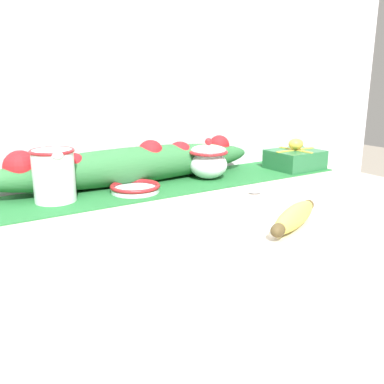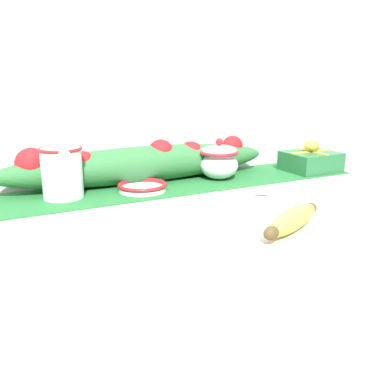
% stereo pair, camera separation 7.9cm
% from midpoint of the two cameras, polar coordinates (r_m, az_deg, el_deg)
% --- Properties ---
extents(countertop, '(1.28, 0.64, 0.88)m').
position_cam_midpoint_polar(countertop, '(1.14, -3.19, -23.98)').
color(countertop, beige).
rests_on(countertop, ground_plane).
extents(back_wall, '(2.08, 0.04, 2.40)m').
position_cam_midpoint_polar(back_wall, '(1.20, -12.09, 16.71)').
color(back_wall, silver).
rests_on(back_wall, ground_plane).
extents(table_runner, '(1.18, 0.22, 0.00)m').
position_cam_midpoint_polar(table_runner, '(1.10, -8.68, 0.42)').
color(table_runner, '#236B33').
rests_on(table_runner, countertop).
extents(cream_pitcher, '(0.10, 0.12, 0.12)m').
position_cam_midpoint_polar(cream_pitcher, '(1.03, -20.09, 2.30)').
color(cream_pitcher, white).
rests_on(cream_pitcher, countertop).
extents(sugar_bowl, '(0.11, 0.11, 0.11)m').
position_cam_midpoint_polar(sugar_bowl, '(1.19, 0.30, 4.18)').
color(sugar_bowl, white).
rests_on(sugar_bowl, countertop).
extents(small_dish, '(0.12, 0.12, 0.02)m').
position_cam_midpoint_polar(small_dish, '(1.07, -9.68, 0.50)').
color(small_dish, white).
rests_on(small_dish, countertop).
extents(banana, '(0.20, 0.12, 0.04)m').
position_cam_midpoint_polar(banana, '(0.83, 10.85, -3.30)').
color(banana, '#DBCC4C').
rests_on(banana, countertop).
extents(spoon, '(0.15, 0.07, 0.01)m').
position_cam_midpoint_polar(spoon, '(1.05, 5.68, -0.03)').
color(spoon, '#B7B7BC').
rests_on(spoon, countertop).
extents(gift_box, '(0.15, 0.13, 0.09)m').
position_cam_midpoint_polar(gift_box, '(1.35, 11.95, 4.39)').
color(gift_box, '#236638').
rests_on(gift_box, countertop).
extents(poinsettia_garland, '(0.76, 0.11, 0.11)m').
position_cam_midpoint_polar(poinsettia_garland, '(1.15, -10.16, 3.67)').
color(poinsettia_garland, '#2D6B38').
rests_on(poinsettia_garland, countertop).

